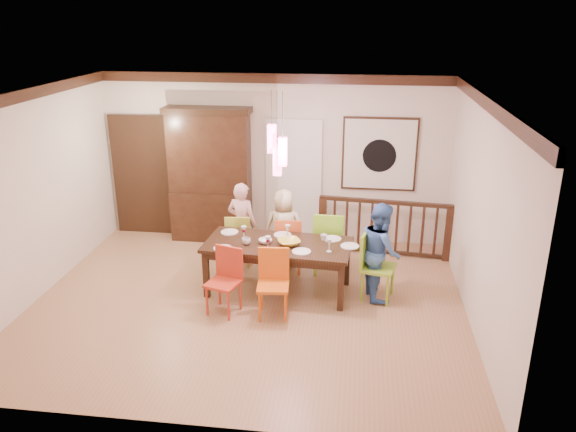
# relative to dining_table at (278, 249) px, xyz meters

# --- Properties ---
(floor) EXTENTS (6.00, 6.00, 0.00)m
(floor) POSITION_rel_dining_table_xyz_m (-0.37, -0.44, -0.67)
(floor) COLOR #AB7B53
(floor) RESTS_ON ground
(ceiling) EXTENTS (6.00, 6.00, 0.00)m
(ceiling) POSITION_rel_dining_table_xyz_m (-0.37, -0.44, 2.23)
(ceiling) COLOR white
(ceiling) RESTS_ON wall_back
(wall_back) EXTENTS (6.00, 0.00, 6.00)m
(wall_back) POSITION_rel_dining_table_xyz_m (-0.37, 2.06, 0.78)
(wall_back) COLOR beige
(wall_back) RESTS_ON floor
(wall_left) EXTENTS (0.00, 5.00, 5.00)m
(wall_left) POSITION_rel_dining_table_xyz_m (-3.37, -0.44, 0.78)
(wall_left) COLOR beige
(wall_left) RESTS_ON floor
(wall_right) EXTENTS (0.00, 5.00, 5.00)m
(wall_right) POSITION_rel_dining_table_xyz_m (2.63, -0.44, 0.78)
(wall_right) COLOR beige
(wall_right) RESTS_ON floor
(crown_molding) EXTENTS (6.00, 5.00, 0.16)m
(crown_molding) POSITION_rel_dining_table_xyz_m (-0.37, -0.44, 2.15)
(crown_molding) COLOR black
(crown_molding) RESTS_ON wall_back
(panel_door) EXTENTS (1.04, 0.07, 2.24)m
(panel_door) POSITION_rel_dining_table_xyz_m (-2.77, 2.01, 0.38)
(panel_door) COLOR black
(panel_door) RESTS_ON wall_back
(white_doorway) EXTENTS (0.97, 0.05, 2.22)m
(white_doorway) POSITION_rel_dining_table_xyz_m (-0.02, 2.02, 0.38)
(white_doorway) COLOR silver
(white_doorway) RESTS_ON wall_back
(painting) EXTENTS (1.25, 0.06, 1.25)m
(painting) POSITION_rel_dining_table_xyz_m (1.43, 2.02, 0.93)
(painting) COLOR black
(painting) RESTS_ON wall_back
(pendant_cluster) EXTENTS (0.27, 0.21, 1.14)m
(pendant_cluster) POSITION_rel_dining_table_xyz_m (0.00, -0.00, 1.44)
(pendant_cluster) COLOR #FF4C7D
(pendant_cluster) RESTS_ON ceiling
(dining_table) EXTENTS (2.14, 1.10, 0.75)m
(dining_table) POSITION_rel_dining_table_xyz_m (0.00, 0.00, 0.00)
(dining_table) COLOR black
(dining_table) RESTS_ON floor
(chair_far_left) EXTENTS (0.43, 0.43, 0.87)m
(chair_far_left) POSITION_rel_dining_table_xyz_m (-0.75, 0.82, -0.17)
(chair_far_left) COLOR #B9C53C
(chair_far_left) RESTS_ON floor
(chair_far_mid) EXTENTS (0.43, 0.43, 0.91)m
(chair_far_mid) POSITION_rel_dining_table_xyz_m (0.07, 0.69, -0.15)
(chair_far_mid) COLOR #CF5422
(chair_far_mid) RESTS_ON floor
(chair_far_right) EXTENTS (0.47, 0.47, 1.02)m
(chair_far_right) POSITION_rel_dining_table_xyz_m (0.69, 0.72, -0.08)
(chair_far_right) COLOR #7CC124
(chair_far_right) RESTS_ON floor
(chair_near_left) EXTENTS (0.51, 0.51, 0.90)m
(chair_near_left) POSITION_rel_dining_table_xyz_m (-0.64, -0.73, -0.15)
(chair_near_left) COLOR #B9331D
(chair_near_left) RESTS_ON floor
(chair_near_mid) EXTENTS (0.45, 0.45, 0.92)m
(chair_near_mid) POSITION_rel_dining_table_xyz_m (0.04, -0.73, -0.14)
(chair_near_mid) COLOR #DE5E13
(chair_near_mid) RESTS_ON floor
(chair_end_right) EXTENTS (0.54, 0.54, 0.99)m
(chair_end_right) POSITION_rel_dining_table_xyz_m (1.43, -0.06, -0.10)
(chair_end_right) COLOR #8CBD2A
(chair_end_right) RESTS_ON floor
(china_hutch) EXTENTS (1.49, 0.46, 2.35)m
(china_hutch) POSITION_rel_dining_table_xyz_m (-1.46, 1.86, 0.52)
(china_hutch) COLOR black
(china_hutch) RESTS_ON floor
(balustrade) EXTENTS (2.20, 0.30, 0.96)m
(balustrade) POSITION_rel_dining_table_xyz_m (1.56, 1.51, -0.17)
(balustrade) COLOR black
(balustrade) RESTS_ON floor
(person_far_left) EXTENTS (0.57, 0.46, 1.36)m
(person_far_left) POSITION_rel_dining_table_xyz_m (-0.70, 0.86, 0.02)
(person_far_left) COLOR #FFC2CA
(person_far_left) RESTS_ON floor
(person_far_mid) EXTENTS (0.63, 0.41, 1.28)m
(person_far_mid) POSITION_rel_dining_table_xyz_m (-0.03, 0.86, -0.03)
(person_far_mid) COLOR beige
(person_far_mid) RESTS_ON floor
(person_end_right) EXTENTS (0.67, 0.78, 1.40)m
(person_end_right) POSITION_rel_dining_table_xyz_m (1.45, 0.03, 0.04)
(person_end_right) COLOR #4270BA
(person_end_right) RESTS_ON floor
(serving_bowl) EXTENTS (0.41, 0.41, 0.08)m
(serving_bowl) POSITION_rel_dining_table_xyz_m (0.16, -0.04, 0.12)
(serving_bowl) COLOR gold
(serving_bowl) RESTS_ON dining_table
(small_bowl) EXTENTS (0.21, 0.21, 0.06)m
(small_bowl) POSITION_rel_dining_table_xyz_m (-0.18, -0.02, 0.12)
(small_bowl) COLOR white
(small_bowl) RESTS_ON dining_table
(cup_left) EXTENTS (0.12, 0.12, 0.09)m
(cup_left) POSITION_rel_dining_table_xyz_m (-0.44, -0.10, 0.13)
(cup_left) COLOR silver
(cup_left) RESTS_ON dining_table
(cup_right) EXTENTS (0.11, 0.11, 0.09)m
(cup_right) POSITION_rel_dining_table_xyz_m (0.64, 0.20, 0.13)
(cup_right) COLOR silver
(cup_right) RESTS_ON dining_table
(plate_far_left) EXTENTS (0.26, 0.26, 0.01)m
(plate_far_left) POSITION_rel_dining_table_xyz_m (-0.78, 0.31, 0.09)
(plate_far_left) COLOR white
(plate_far_left) RESTS_ON dining_table
(plate_far_mid) EXTENTS (0.26, 0.26, 0.01)m
(plate_far_mid) POSITION_rel_dining_table_xyz_m (0.03, 0.30, 0.09)
(plate_far_mid) COLOR white
(plate_far_mid) RESTS_ON dining_table
(plate_far_right) EXTENTS (0.26, 0.26, 0.01)m
(plate_far_right) POSITION_rel_dining_table_xyz_m (0.76, 0.25, 0.09)
(plate_far_right) COLOR white
(plate_far_right) RESTS_ON dining_table
(plate_near_left) EXTENTS (0.26, 0.26, 0.01)m
(plate_near_left) POSITION_rel_dining_table_xyz_m (-0.73, -0.29, 0.09)
(plate_near_left) COLOR white
(plate_near_left) RESTS_ON dining_table
(plate_near_mid) EXTENTS (0.26, 0.26, 0.01)m
(plate_near_mid) POSITION_rel_dining_table_xyz_m (0.37, -0.27, 0.09)
(plate_near_mid) COLOR white
(plate_near_mid) RESTS_ON dining_table
(plate_end_right) EXTENTS (0.26, 0.26, 0.01)m
(plate_end_right) POSITION_rel_dining_table_xyz_m (1.02, 0.01, 0.09)
(plate_end_right) COLOR white
(plate_end_right) RESTS_ON dining_table
(wine_glass_a) EXTENTS (0.08, 0.08, 0.19)m
(wine_glass_a) POSITION_rel_dining_table_xyz_m (-0.52, 0.12, 0.18)
(wine_glass_a) COLOR #590C19
(wine_glass_a) RESTS_ON dining_table
(wine_glass_b) EXTENTS (0.08, 0.08, 0.19)m
(wine_glass_b) POSITION_rel_dining_table_xyz_m (0.11, 0.24, 0.18)
(wine_glass_b) COLOR silver
(wine_glass_b) RESTS_ON dining_table
(wine_glass_c) EXTENTS (0.08, 0.08, 0.19)m
(wine_glass_c) POSITION_rel_dining_table_xyz_m (-0.11, -0.22, 0.18)
(wine_glass_c) COLOR #590C19
(wine_glass_c) RESTS_ON dining_table
(wine_glass_d) EXTENTS (0.08, 0.08, 0.19)m
(wine_glass_d) POSITION_rel_dining_table_xyz_m (0.74, -0.20, 0.18)
(wine_glass_d) COLOR silver
(wine_glass_d) RESTS_ON dining_table
(napkin) EXTENTS (0.18, 0.14, 0.01)m
(napkin) POSITION_rel_dining_table_xyz_m (-0.08, -0.34, 0.09)
(napkin) COLOR #D83359
(napkin) RESTS_ON dining_table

